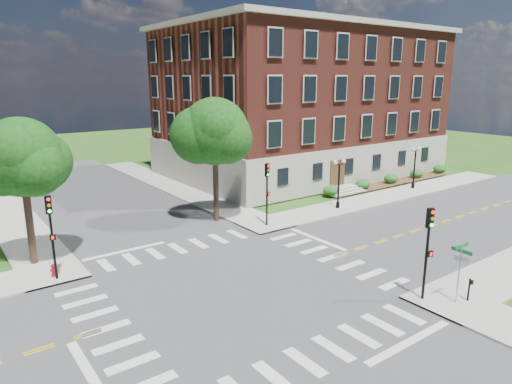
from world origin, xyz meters
TOP-DOWN VIEW (x-y plane):
  - ground at (0.00, 0.00)m, footprint 160.00×160.00m
  - road_ew at (0.00, 0.00)m, footprint 90.00×12.00m
  - road_ns at (0.00, 0.00)m, footprint 12.00×90.00m
  - sidewalk_ne at (15.38, 15.38)m, footprint 34.00×34.00m
  - crosswalk_east at (7.20, 0.00)m, footprint 2.20×10.20m
  - stop_bar_east at (8.80, 3.00)m, footprint 0.40×5.50m
  - main_building at (24.00, 21.99)m, footprint 30.60×22.40m
  - shrub_row at (27.00, 10.80)m, footprint 18.00×2.00m
  - tree_c at (-8.26, 9.91)m, footprint 4.62×4.62m
  - tree_d at (5.30, 10.87)m, footprint 5.16×5.16m
  - traffic_signal_se at (6.76, -6.88)m, footprint 0.36×0.42m
  - traffic_signal_ne at (7.65, 7.34)m, footprint 0.37×0.43m
  - traffic_signal_nw at (-7.73, 6.71)m, footprint 0.38×0.46m
  - twin_lamp_west at (15.55, 7.53)m, footprint 1.36×0.36m
  - twin_lamp_east at (27.11, 8.13)m, footprint 1.36×0.36m
  - street_sign_pole at (7.77, -8.09)m, footprint 1.10×1.10m
  - push_button_post at (8.42, -8.37)m, footprint 0.14×0.21m
  - fire_hydrant at (-7.77, 7.15)m, footprint 0.35×0.35m

SIDE VIEW (x-z plane):
  - ground at x=0.00m, z-range 0.00..0.00m
  - crosswalk_east at x=7.20m, z-range -0.01..0.01m
  - stop_bar_east at x=8.80m, z-range 0.00..0.00m
  - shrub_row at x=27.00m, z-range -0.65..0.65m
  - road_ew at x=0.00m, z-range 0.00..0.01m
  - road_ns at x=0.00m, z-range 0.00..0.01m
  - sidewalk_ne at x=15.38m, z-range 0.00..0.12m
  - fire_hydrant at x=-7.77m, z-range 0.09..0.84m
  - push_button_post at x=8.42m, z-range 0.20..1.40m
  - street_sign_pole at x=7.77m, z-range 0.76..3.86m
  - twin_lamp_west at x=15.55m, z-range 0.41..4.64m
  - twin_lamp_east at x=27.11m, z-range 0.41..4.64m
  - traffic_signal_se at x=6.76m, z-range 0.79..5.59m
  - traffic_signal_ne at x=7.65m, z-range 0.79..5.59m
  - traffic_signal_nw at x=-7.73m, z-range 0.79..5.59m
  - tree_c at x=-8.26m, z-range 2.19..11.02m
  - tree_d at x=5.30m, z-range 2.31..11.90m
  - main_building at x=24.00m, z-range 0.09..16.59m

